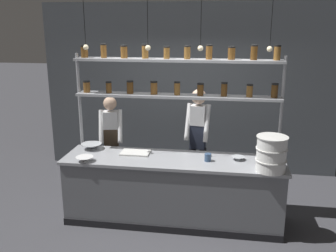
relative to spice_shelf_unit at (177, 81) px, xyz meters
name	(u,v)px	position (x,y,z in m)	size (l,w,h in m)	color
ground_plane	(173,219)	(0.00, -0.33, -1.92)	(40.00, 40.00, 0.00)	#3D3D42
back_wall	(189,89)	(0.00, 1.71, -0.39)	(5.39, 0.12, 3.06)	#4C5156
prep_counter	(173,190)	(0.00, -0.33, -1.46)	(2.99, 0.76, 0.92)	slate
spice_shelf_unit	(177,81)	(0.00, 0.00, 0.00)	(2.87, 0.28, 2.42)	#999BA0
chef_left	(111,140)	(-1.07, 0.36, -1.00)	(0.40, 0.33, 1.60)	black
chef_center	(198,137)	(0.28, 0.41, -0.90)	(0.39, 0.32, 1.75)	black
container_stack	(271,154)	(1.25, -0.58, -0.78)	(0.38, 0.38, 0.45)	white
cutting_board	(135,153)	(-0.55, -0.21, -0.99)	(0.40, 0.26, 0.02)	silver
prep_bowl_near_left	(85,159)	(-1.14, -0.61, -0.97)	(0.23, 0.23, 0.06)	white
prep_bowl_center_front	(238,158)	(0.87, -0.25, -0.98)	(0.17, 0.17, 0.05)	#B2B7BC
prep_bowl_center_back	(92,146)	(-1.23, -0.12, -0.96)	(0.30, 0.30, 0.08)	#B2B7BC
serving_cup_front	(208,157)	(0.47, -0.36, -0.95)	(0.09, 0.09, 0.10)	#334C70
pendant_light_row	(174,46)	(0.01, -0.33, 0.50)	(2.39, 0.07, 0.66)	black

